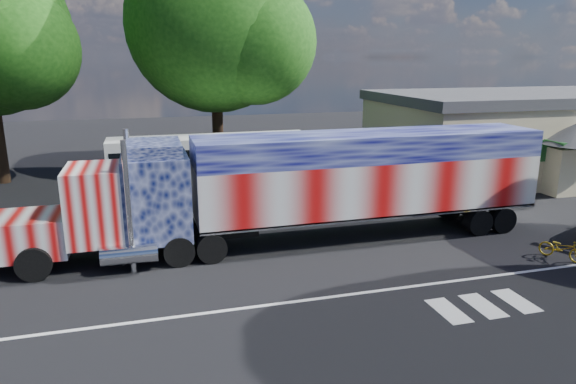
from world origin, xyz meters
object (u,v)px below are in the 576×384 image
object	(u,v)px
coach_bus	(211,164)
woman	(127,244)
tree_n_mid	(217,25)
bicycle	(562,248)
semi_truck	(306,184)

from	to	relation	value
coach_bus	woman	bearing A→B (deg)	-114.43
woman	tree_n_mid	world-z (taller)	tree_n_mid
coach_bus	tree_n_mid	distance (m)	9.29
tree_n_mid	bicycle	bearing A→B (deg)	-61.71
woman	bicycle	xyz separation A→B (m)	(15.64, -3.83, -0.36)
bicycle	tree_n_mid	distance (m)	22.83
semi_truck	bicycle	size ratio (longest dim) A/B	13.49
semi_truck	tree_n_mid	world-z (taller)	tree_n_mid
woman	semi_truck	bearing A→B (deg)	13.25
semi_truck	woman	bearing A→B (deg)	-175.15
coach_bus	semi_truck	bearing A→B (deg)	-73.36
semi_truck	bicycle	xyz separation A→B (m)	(8.64, -4.43, -1.99)
coach_bus	bicycle	bearing A→B (deg)	-49.75
semi_truck	woman	xyz separation A→B (m)	(-7.00, -0.59, -1.64)
coach_bus	woman	size ratio (longest dim) A/B	6.93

